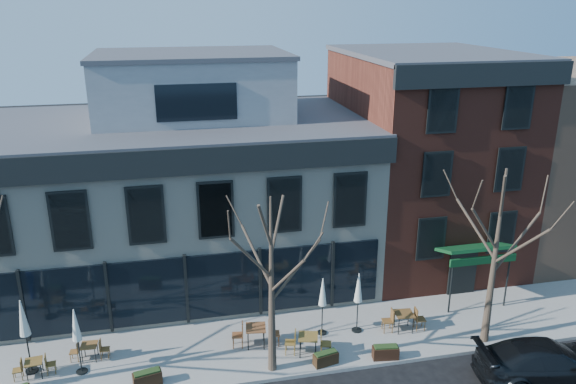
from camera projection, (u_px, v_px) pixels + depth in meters
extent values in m
plane|color=black|center=(189.00, 327.00, 24.65)|extent=(120.00, 120.00, 0.00)
cube|color=gray|center=(270.00, 344.00, 23.30)|extent=(33.50, 4.70, 0.15)
cube|color=beige|center=(179.00, 203.00, 27.98)|extent=(18.00, 10.00, 8.00)
cube|color=#47474C|center=(174.00, 123.00, 26.66)|extent=(18.30, 10.30, 0.30)
cube|color=black|center=(178.00, 162.00, 22.09)|extent=(18.30, 0.25, 1.10)
cube|color=black|center=(186.00, 289.00, 23.98)|extent=(17.20, 0.12, 3.00)
cube|color=gray|center=(192.00, 87.00, 27.28)|extent=(9.00, 6.50, 3.00)
cube|color=maroon|center=(423.00, 159.00, 30.11)|extent=(8.00, 10.00, 11.00)
cube|color=#47474C|center=(432.00, 53.00, 28.31)|extent=(8.20, 10.20, 0.25)
cube|color=black|center=(485.00, 75.00, 23.72)|extent=(8.20, 0.25, 1.00)
cube|color=#0D3B1B|center=(475.00, 248.00, 25.55)|extent=(3.20, 1.66, 0.67)
cube|color=black|center=(462.00, 273.00, 26.82)|extent=(1.40, 0.10, 2.50)
cube|color=#8C664C|center=(572.00, 153.00, 33.21)|extent=(12.00, 12.00, 10.00)
cone|color=#382B21|center=(271.00, 287.00, 20.46)|extent=(0.34, 0.34, 7.04)
cylinder|color=#382B21|center=(296.00, 270.00, 20.64)|extent=(2.00, 0.46, 2.21)
cylinder|color=#382B21|center=(256.00, 256.00, 20.88)|extent=(0.93, 1.84, 1.91)
cylinder|color=#382B21|center=(252.00, 258.00, 19.61)|extent=(1.61, 0.68, 1.97)
cylinder|color=#382B21|center=(287.00, 276.00, 19.48)|extent=(0.93, 1.83, 2.03)
cone|color=#382B21|center=(495.00, 259.00, 22.20)|extent=(0.34, 0.34, 7.48)
cylinder|color=#382B21|center=(516.00, 242.00, 22.40)|extent=(2.12, 0.48, 2.35)
cylinder|color=#382B21|center=(475.00, 228.00, 22.65)|extent=(0.98, 1.94, 2.03)
cylinder|color=#382B21|center=(484.00, 229.00, 21.30)|extent=(1.71, 0.71, 2.09)
cylinder|color=#382B21|center=(521.00, 247.00, 21.16)|extent=(0.98, 1.94, 2.16)
imported|color=black|center=(547.00, 362.00, 20.96)|extent=(5.58, 2.84, 1.55)
cube|color=brown|center=(33.00, 362.00, 20.97)|extent=(0.69, 0.69, 0.04)
cylinder|color=black|center=(27.00, 374.00, 20.78)|extent=(0.04, 0.04, 0.64)
cylinder|color=black|center=(41.00, 371.00, 20.93)|extent=(0.04, 0.04, 0.64)
cylinder|color=black|center=(28.00, 366.00, 21.22)|extent=(0.04, 0.04, 0.64)
cylinder|color=black|center=(42.00, 364.00, 21.37)|extent=(0.04, 0.04, 0.64)
cube|color=brown|center=(89.00, 345.00, 21.97)|extent=(0.66, 0.66, 0.04)
cylinder|color=black|center=(82.00, 356.00, 21.81)|extent=(0.04, 0.04, 0.64)
cylinder|color=black|center=(95.00, 355.00, 21.88)|extent=(0.04, 0.04, 0.64)
cylinder|color=black|center=(85.00, 349.00, 22.27)|extent=(0.04, 0.04, 0.64)
cylinder|color=black|center=(97.00, 348.00, 22.34)|extent=(0.04, 0.04, 0.64)
cube|color=brown|center=(256.00, 328.00, 22.80)|extent=(0.90, 0.90, 0.05)
cylinder|color=black|center=(248.00, 341.00, 22.61)|extent=(0.05, 0.05, 0.82)
cylinder|color=black|center=(264.00, 341.00, 22.65)|extent=(0.05, 0.05, 0.82)
cylinder|color=black|center=(248.00, 333.00, 23.21)|extent=(0.05, 0.05, 0.82)
cylinder|color=black|center=(263.00, 332.00, 23.26)|extent=(0.05, 0.05, 0.82)
cube|color=brown|center=(308.00, 337.00, 22.26)|extent=(0.94, 0.94, 0.04)
cylinder|color=black|center=(300.00, 349.00, 22.12)|extent=(0.04, 0.04, 0.78)
cylinder|color=black|center=(316.00, 350.00, 22.09)|extent=(0.04, 0.04, 0.78)
cylinder|color=black|center=(301.00, 341.00, 22.70)|extent=(0.04, 0.04, 0.78)
cylinder|color=black|center=(316.00, 341.00, 22.66)|extent=(0.04, 0.04, 0.78)
cube|color=brown|center=(404.00, 314.00, 23.87)|extent=(0.84, 0.84, 0.04)
cylinder|color=black|center=(399.00, 326.00, 23.68)|extent=(0.04, 0.04, 0.79)
cylinder|color=black|center=(413.00, 325.00, 23.75)|extent=(0.04, 0.04, 0.79)
cylinder|color=black|center=(395.00, 319.00, 24.26)|extent=(0.04, 0.04, 0.79)
cylinder|color=black|center=(408.00, 318.00, 24.32)|extent=(0.04, 0.04, 0.79)
cylinder|color=black|center=(32.00, 371.00, 21.44)|extent=(0.49, 0.49, 0.07)
cylinder|color=black|center=(27.00, 344.00, 21.05)|extent=(0.06, 0.06, 2.46)
cone|color=beige|center=(23.00, 318.00, 20.69)|extent=(0.40, 0.40, 1.45)
cylinder|color=black|center=(82.00, 371.00, 21.40)|extent=(0.44, 0.44, 0.06)
cylinder|color=black|center=(79.00, 348.00, 21.05)|extent=(0.05, 0.05, 2.18)
cone|color=silver|center=(75.00, 325.00, 20.73)|extent=(0.36, 0.36, 1.29)
cylinder|color=black|center=(322.00, 332.00, 23.90)|extent=(0.42, 0.42, 0.06)
cylinder|color=black|center=(322.00, 312.00, 23.57)|extent=(0.05, 0.05, 2.09)
cone|color=silver|center=(323.00, 292.00, 23.26)|extent=(0.34, 0.34, 1.23)
cylinder|color=black|center=(357.00, 330.00, 24.07)|extent=(0.44, 0.44, 0.06)
cylinder|color=black|center=(358.00, 308.00, 23.73)|extent=(0.05, 0.05, 2.19)
cone|color=silver|center=(359.00, 287.00, 23.40)|extent=(0.36, 0.36, 1.29)
cube|color=black|center=(147.00, 379.00, 20.63)|extent=(1.09, 0.62, 0.52)
cube|color=#1E3314|center=(147.00, 372.00, 20.54)|extent=(0.98, 0.52, 0.08)
cube|color=black|center=(326.00, 359.00, 21.80)|extent=(1.03, 0.59, 0.48)
cube|color=#1E3314|center=(326.00, 353.00, 21.72)|extent=(0.92, 0.49, 0.08)
cube|color=black|center=(385.00, 353.00, 22.15)|extent=(1.07, 0.54, 0.51)
cube|color=#1E3314|center=(386.00, 347.00, 22.06)|extent=(0.95, 0.45, 0.08)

